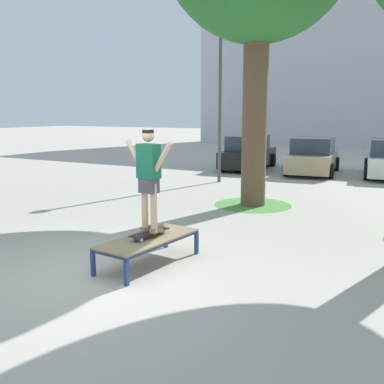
{
  "coord_description": "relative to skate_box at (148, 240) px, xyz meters",
  "views": [
    {
      "loc": [
        4.66,
        -5.2,
        2.51
      ],
      "look_at": [
        0.53,
        2.24,
        1.0
      ],
      "focal_mm": 41.89,
      "sensor_mm": 36.0,
      "label": 1
    }
  ],
  "objects": [
    {
      "name": "light_post",
      "position": [
        -2.92,
        8.81,
        3.41
      ],
      "size": [
        0.36,
        0.36,
        5.83
      ],
      "color": "#4C4C51",
      "rests_on": "ground"
    },
    {
      "name": "car_tan",
      "position": [
        -0.51,
        12.82,
        0.28
      ],
      "size": [
        2.29,
        4.37,
        1.5
      ],
      "color": "tan",
      "rests_on": "ground"
    },
    {
      "name": "grass_patch_mid_back",
      "position": [
        -0.28,
        5.46,
        -0.41
      ],
      "size": [
        2.12,
        2.12,
        0.01
      ],
      "primitive_type": "cylinder",
      "color": "#519342",
      "rests_on": "ground"
    },
    {
      "name": "car_black",
      "position": [
        -3.47,
        12.99,
        0.28
      ],
      "size": [
        2.33,
        4.39,
        1.5
      ],
      "color": "black",
      "rests_on": "ground"
    },
    {
      "name": "skater",
      "position": [
        0.0,
        0.04,
        1.12
      ],
      "size": [
        1.0,
        0.33,
        1.69
      ],
      "color": "beige",
      "rests_on": "skateboard"
    },
    {
      "name": "skate_box",
      "position": [
        0.0,
        0.0,
        0.0
      ],
      "size": [
        0.94,
        1.96,
        0.46
      ],
      "color": "navy",
      "rests_on": "ground"
    },
    {
      "name": "ground_plane",
      "position": [
        -0.53,
        -0.74,
        -0.41
      ],
      "size": [
        120.0,
        120.0,
        0.0
      ],
      "primitive_type": "plane",
      "color": "#B2AA9E"
    },
    {
      "name": "skateboard",
      "position": [
        0.0,
        0.04,
        0.12
      ],
      "size": [
        0.32,
        0.82,
        0.09
      ],
      "color": "black",
      "rests_on": "skate_box"
    }
  ]
}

